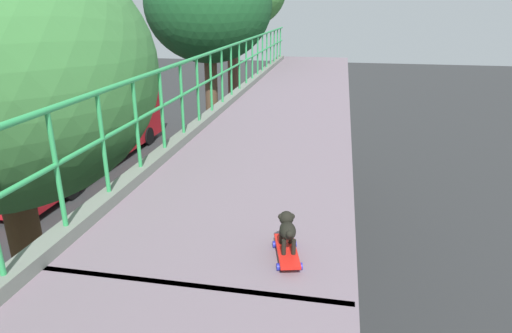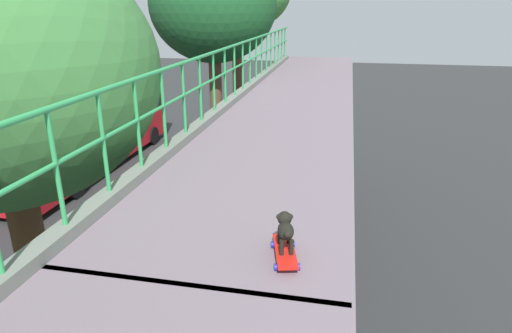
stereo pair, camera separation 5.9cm
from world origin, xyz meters
name	(u,v)px [view 2 (the right image)]	position (x,y,z in m)	size (l,w,h in m)	color
city_bus	(89,130)	(-9.23, 16.30, 1.85)	(2.62, 11.73, 3.25)	red
roadside_tree_far	(213,6)	(-2.41, 13.85, 7.16)	(4.26, 4.26, 9.15)	brown
toy_skateboard	(285,251)	(1.72, 1.97, 5.29)	(0.29, 0.56, 0.08)	red
small_dog	(285,228)	(1.72, 2.01, 5.49)	(0.19, 0.33, 0.29)	black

